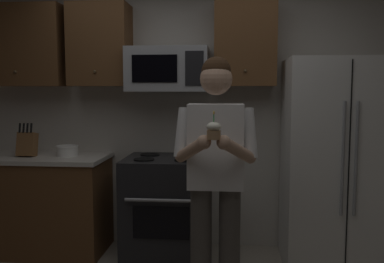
% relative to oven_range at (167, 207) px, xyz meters
% --- Properties ---
extents(wall_back, '(4.40, 0.10, 2.60)m').
position_rel_oven_range_xyz_m(wall_back, '(0.15, 0.39, 0.84)').
color(wall_back, beige).
rests_on(wall_back, ground).
extents(oven_range, '(0.76, 0.70, 0.93)m').
position_rel_oven_range_xyz_m(oven_range, '(0.00, 0.00, 0.00)').
color(oven_range, black).
rests_on(oven_range, ground).
extents(microwave, '(0.74, 0.41, 0.40)m').
position_rel_oven_range_xyz_m(microwave, '(0.00, 0.12, 1.26)').
color(microwave, '#9EA0A5').
extents(refrigerator, '(0.90, 0.75, 1.80)m').
position_rel_oven_range_xyz_m(refrigerator, '(1.50, -0.04, 0.44)').
color(refrigerator, white).
rests_on(refrigerator, ground).
extents(cabinet_row_upper, '(2.78, 0.36, 0.76)m').
position_rel_oven_range_xyz_m(cabinet_row_upper, '(-0.57, 0.17, 1.49)').
color(cabinet_row_upper, brown).
extents(counter_left, '(1.44, 0.66, 0.92)m').
position_rel_oven_range_xyz_m(counter_left, '(-1.30, 0.02, 0.00)').
color(counter_left, brown).
rests_on(counter_left, ground).
extents(knife_block, '(0.16, 0.15, 0.32)m').
position_rel_oven_range_xyz_m(knife_block, '(-1.30, -0.03, 0.57)').
color(knife_block, brown).
rests_on(knife_block, counter_left).
extents(bowl_large_white, '(0.21, 0.21, 0.10)m').
position_rel_oven_range_xyz_m(bowl_large_white, '(-0.95, 0.03, 0.51)').
color(bowl_large_white, white).
rests_on(bowl_large_white, counter_left).
extents(person, '(0.60, 0.48, 1.76)m').
position_rel_oven_range_xyz_m(person, '(0.48, -0.89, 0.53)').
color(person, '#4C4742').
rests_on(person, ground).
extents(cupcake, '(0.09, 0.09, 0.17)m').
position_rel_oven_range_xyz_m(cupcake, '(0.48, -1.22, 0.83)').
color(cupcake, '#A87F56').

